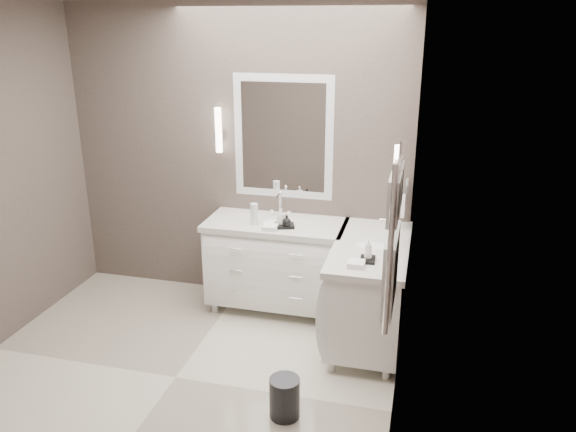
% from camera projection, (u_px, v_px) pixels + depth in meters
% --- Properties ---
extents(floor, '(3.20, 3.00, 0.01)m').
position_uv_depth(floor, '(176.00, 378.00, 4.20)').
color(floor, beige).
rests_on(floor, ground).
extents(wall_back, '(3.20, 0.01, 2.70)m').
position_uv_depth(wall_back, '(236.00, 156.00, 5.13)').
color(wall_back, '#4E433F').
rests_on(wall_back, floor).
extents(wall_front, '(3.20, 0.01, 2.70)m').
position_uv_depth(wall_front, '(3.00, 315.00, 2.38)').
color(wall_front, '#4E433F').
rests_on(wall_front, floor).
extents(wall_right, '(0.01, 3.00, 2.70)m').
position_uv_depth(wall_right, '(406.00, 227.00, 3.39)').
color(wall_right, '#4E433F').
rests_on(wall_right, floor).
extents(vanity_back, '(1.24, 0.59, 0.97)m').
position_uv_depth(vanity_back, '(276.00, 260.00, 5.06)').
color(vanity_back, white).
rests_on(vanity_back, floor).
extents(vanity_right, '(0.59, 1.24, 0.97)m').
position_uv_depth(vanity_right, '(369.00, 286.00, 4.56)').
color(vanity_right, white).
rests_on(vanity_right, floor).
extents(mirror_back, '(0.90, 0.02, 1.10)m').
position_uv_depth(mirror_back, '(283.00, 137.00, 4.95)').
color(mirror_back, white).
rests_on(mirror_back, wall_back).
extents(mirror_right, '(0.02, 0.90, 1.10)m').
position_uv_depth(mirror_right, '(411.00, 163.00, 4.06)').
color(mirror_right, white).
rests_on(mirror_right, wall_right).
extents(sconce_back, '(0.06, 0.06, 0.40)m').
position_uv_depth(sconce_back, '(219.00, 131.00, 5.01)').
color(sconce_back, white).
rests_on(sconce_back, wall_back).
extents(sconce_right, '(0.06, 0.06, 0.40)m').
position_uv_depth(sconce_right, '(397.00, 178.00, 3.53)').
color(sconce_right, white).
rests_on(sconce_right, wall_right).
extents(towel_bar_corner, '(0.03, 0.22, 0.30)m').
position_uv_depth(towel_bar_corner, '(404.00, 198.00, 4.72)').
color(towel_bar_corner, white).
rests_on(towel_bar_corner, wall_right).
extents(towel_ladder, '(0.06, 0.58, 0.90)m').
position_uv_depth(towel_ladder, '(392.00, 244.00, 3.02)').
color(towel_ladder, white).
rests_on(towel_ladder, wall_right).
extents(waste_bin, '(0.22, 0.22, 0.29)m').
position_uv_depth(waste_bin, '(285.00, 398.00, 3.75)').
color(waste_bin, black).
rests_on(waste_bin, floor).
extents(amenity_tray_back, '(0.20, 0.17, 0.03)m').
position_uv_depth(amenity_tray_back, '(284.00, 226.00, 4.81)').
color(amenity_tray_back, black).
rests_on(amenity_tray_back, vanity_back).
extents(amenity_tray_right, '(0.12, 0.15, 0.02)m').
position_uv_depth(amenity_tray_right, '(368.00, 260.00, 4.14)').
color(amenity_tray_right, black).
rests_on(amenity_tray_right, vanity_right).
extents(water_bottle, '(0.08, 0.08, 0.19)m').
position_uv_depth(water_bottle, '(254.00, 214.00, 4.84)').
color(water_bottle, silver).
rests_on(water_bottle, vanity_back).
extents(soap_bottle_a, '(0.08, 0.08, 0.13)m').
position_uv_depth(soap_bottle_a, '(281.00, 216.00, 4.81)').
color(soap_bottle_a, white).
rests_on(soap_bottle_a, amenity_tray_back).
extents(soap_bottle_b, '(0.09, 0.09, 0.10)m').
position_uv_depth(soap_bottle_b, '(287.00, 220.00, 4.76)').
color(soap_bottle_b, black).
rests_on(soap_bottle_b, amenity_tray_back).
extents(soap_bottle_c, '(0.07, 0.07, 0.15)m').
position_uv_depth(soap_bottle_c, '(368.00, 249.00, 4.11)').
color(soap_bottle_c, white).
rests_on(soap_bottle_c, amenity_tray_right).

